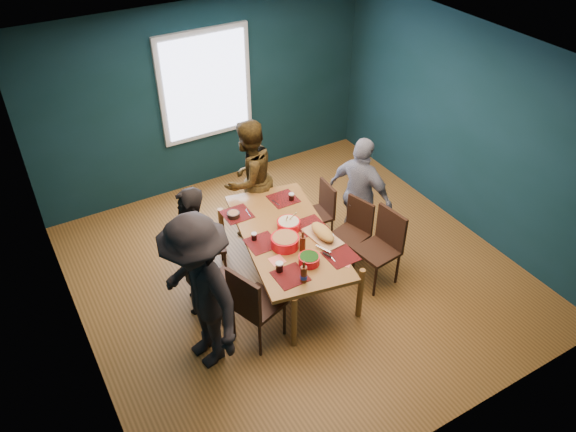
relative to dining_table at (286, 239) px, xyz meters
name	(u,v)px	position (x,y,z in m)	size (l,w,h in m)	color
room	(285,169)	(0.18, 0.33, 0.71)	(5.01, 5.01, 2.71)	#92602A
dining_table	(286,239)	(0.00, 0.00, 0.00)	(1.32, 2.08, 0.73)	brown
chair_left_far	(201,240)	(-0.79, 0.67, -0.16)	(0.48, 0.48, 0.86)	black
chair_left_mid	(216,281)	(-0.93, -0.08, -0.16)	(0.49, 0.49, 0.86)	black
chair_left_near	(252,302)	(-0.77, -0.62, -0.08)	(0.57, 0.57, 1.00)	black
chair_right_far	(321,209)	(0.81, 0.50, -0.18)	(0.40, 0.40, 0.84)	black
chair_right_mid	(355,227)	(0.95, -0.04, -0.17)	(0.48, 0.48, 0.85)	black
chair_right_near	(383,242)	(1.02, -0.51, -0.11)	(0.48, 0.48, 0.96)	black
person_far_left	(193,252)	(-1.06, 0.19, 0.12)	(0.57, 0.38, 1.57)	black
person_back	(249,179)	(0.10, 1.14, 0.14)	(0.79, 0.61, 1.62)	black
person_right	(360,195)	(1.16, 0.17, 0.11)	(0.91, 0.38, 1.55)	silver
person_near_left	(199,294)	(-1.29, -0.55, 0.23)	(1.16, 0.67, 1.80)	black
bowl_salad	(285,241)	(-0.12, -0.18, 0.14)	(0.32, 0.32, 0.13)	red
bowl_dumpling	(289,224)	(0.07, 0.08, 0.13)	(0.27, 0.27, 0.25)	red
bowl_herbs	(309,259)	(-0.04, -0.55, 0.12)	(0.23, 0.23, 0.10)	red
cutting_board	(323,233)	(0.32, -0.26, 0.13)	(0.32, 0.62, 0.13)	tan
small_bowl	(234,215)	(-0.38, 0.60, 0.10)	(0.15, 0.15, 0.06)	black
beer_bottle_a	(304,274)	(-0.24, -0.76, 0.17)	(0.07, 0.07, 0.27)	#4D1D0D
beer_bottle_b	(303,243)	(0.01, -0.33, 0.17)	(0.07, 0.07, 0.26)	#4D1D0D
cola_glass_a	(279,267)	(-0.38, -0.50, 0.13)	(0.08, 0.08, 0.11)	black
cola_glass_b	(330,238)	(0.35, -0.37, 0.13)	(0.07, 0.07, 0.10)	black
cola_glass_c	(291,197)	(0.39, 0.56, 0.12)	(0.07, 0.07, 0.10)	black
cola_glass_d	(254,236)	(-0.36, 0.10, 0.12)	(0.07, 0.07, 0.09)	black
napkin_a	(313,223)	(0.37, 0.02, 0.07)	(0.15, 0.15, 0.00)	#F97A68
napkin_b	(277,260)	(-0.32, -0.34, 0.07)	(0.15, 0.15, 0.00)	#F97A68
napkin_c	(345,262)	(0.30, -0.74, 0.07)	(0.14, 0.14, 0.00)	#F97A68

